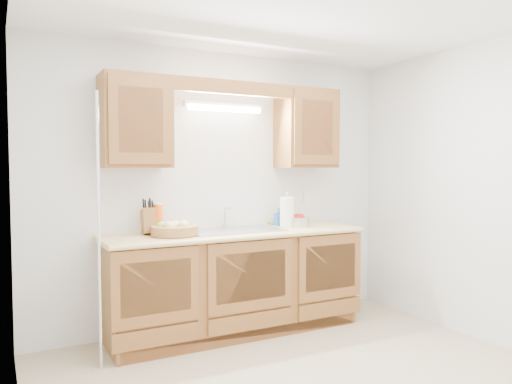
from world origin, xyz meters
TOP-DOWN VIEW (x-y plane):
  - room at (0.00, 0.00)m, footprint 3.52×3.50m
  - base_cabinets at (0.00, 1.20)m, footprint 2.20×0.60m
  - countertop at (0.00, 1.19)m, footprint 2.30×0.63m
  - upper_cabinet_left at (-0.83, 1.33)m, footprint 0.55×0.33m
  - upper_cabinet_right at (0.83, 1.33)m, footprint 0.55×0.33m
  - valance at (0.00, 1.19)m, footprint 2.20×0.05m
  - fluorescent_fixture at (0.00, 1.42)m, footprint 0.76×0.08m
  - sink at (0.00, 1.21)m, footprint 0.84×0.46m
  - wire_shelf_pole at (-1.20, 0.94)m, footprint 0.03×0.03m
  - outlet_plate at (0.95, 1.49)m, footprint 0.08×0.01m
  - fruit_basket at (-0.56, 1.16)m, footprint 0.50×0.50m
  - knife_block at (-0.73, 1.34)m, footprint 0.11×0.18m
  - orange_canister at (-0.64, 1.38)m, footprint 0.09×0.09m
  - soap_bottle at (0.54, 1.36)m, footprint 0.08×0.08m
  - sponge at (0.54, 1.44)m, footprint 0.12×0.08m
  - paper_towel at (0.54, 1.21)m, footprint 0.16×0.16m
  - apple_bowl at (0.65, 1.21)m, footprint 0.25×0.25m

SIDE VIEW (x-z plane):
  - base_cabinets at x=0.00m, z-range 0.01..0.87m
  - sink at x=0.00m, z-range 0.65..1.01m
  - countertop at x=0.00m, z-range 0.86..0.90m
  - sponge at x=0.54m, z-range 0.90..0.92m
  - apple_bowl at x=0.65m, z-range 0.89..1.01m
  - fruit_basket at x=-0.56m, z-range 0.89..1.01m
  - soap_bottle at x=0.54m, z-range 0.90..1.07m
  - wire_shelf_pole at x=-1.20m, z-range 0.00..2.00m
  - knife_block at x=-0.73m, z-range 0.86..1.17m
  - orange_canister at x=-0.64m, z-range 0.90..1.15m
  - paper_towel at x=0.54m, z-range 0.87..1.20m
  - outlet_plate at x=0.95m, z-range 1.09..1.21m
  - room at x=0.00m, z-range 0.00..2.50m
  - upper_cabinet_left at x=-0.83m, z-range 1.45..2.20m
  - upper_cabinet_right at x=0.83m, z-range 1.45..2.20m
  - fluorescent_fixture at x=0.00m, z-range 1.96..2.04m
  - valance at x=0.00m, z-range 2.08..2.20m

